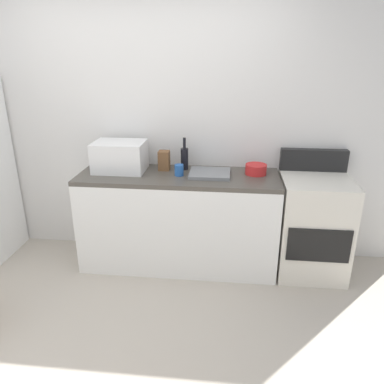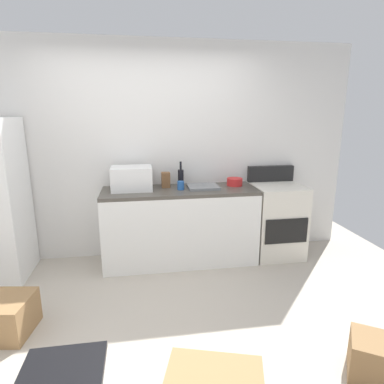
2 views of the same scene
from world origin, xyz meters
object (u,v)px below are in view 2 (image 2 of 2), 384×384
Objects in this scene: microwave at (132,178)px; coffee_mug at (181,185)px; wine_bottle at (181,177)px; mixing_bowl at (235,182)px; stove_oven at (276,219)px; cardboard_box_medium at (379,360)px; knife_block at (166,180)px; cardboard_box_small at (7,316)px.

microwave is 4.60× the size of coffee_mug.
wine_bottle is 0.66m from mixing_bowl.
stove_oven is 3.04× the size of cardboard_box_medium.
wine_bottle is at bearing 10.14° from microwave.
knife_block is at bearing 174.83° from stove_oven.
microwave is 1.79m from cardboard_box_small.
microwave reaches higher than mixing_bowl.
wine_bottle is at bearing 115.94° from cardboard_box_medium.
wine_bottle is 0.73× the size of cardboard_box_small.
stove_oven is 1.47m from knife_block.
microwave is 2.42× the size of mixing_bowl.
mixing_bowl is 2.30m from cardboard_box_medium.
coffee_mug is 2.08m from cardboard_box_small.
stove_oven is at bearing -9.29° from mixing_bowl.
mixing_bowl is at bearing -2.56° from knife_block.
knife_block is at bearing -168.54° from wine_bottle.
cardboard_box_medium is (1.07, -2.19, -0.87)m from wine_bottle.
cardboard_box_medium is (-0.12, -2.03, -0.32)m from stove_oven.
microwave is 1.53× the size of wine_bottle.
coffee_mug is at bearing 118.59° from cardboard_box_medium.
mixing_bowl is at bearing 1.33° from microwave.
microwave is 0.59m from wine_bottle.
microwave is 2.81m from cardboard_box_medium.
microwave reaches higher than coffee_mug.
knife_block is at bearing 177.44° from mixing_bowl.
coffee_mug is (0.56, -0.09, -0.09)m from microwave.
coffee_mug reaches higher than mixing_bowl.
knife_block reaches higher than cardboard_box_medium.
knife_block is 2.63m from cardboard_box_medium.
wine_bottle is at bearing 11.46° from knife_block.
mixing_bowl is (0.66, -0.08, -0.06)m from wine_bottle.
wine_bottle reaches higher than mixing_bowl.
wine_bottle is at bearing 172.22° from stove_oven.
coffee_mug is at bearing -170.49° from mixing_bowl.
knife_block is (0.40, 0.07, -0.05)m from microwave.
wine_bottle reaches higher than stove_oven.
knife_block reaches higher than mixing_bowl.
coffee_mug is (-1.21, -0.03, 0.48)m from stove_oven.
wine_bottle is (-1.18, 0.16, 0.54)m from stove_oven.
cardboard_box_medium is at bearing -59.84° from knife_block.
knife_block is at bearing 120.16° from cardboard_box_medium.
microwave is at bearing 128.28° from cardboard_box_medium.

